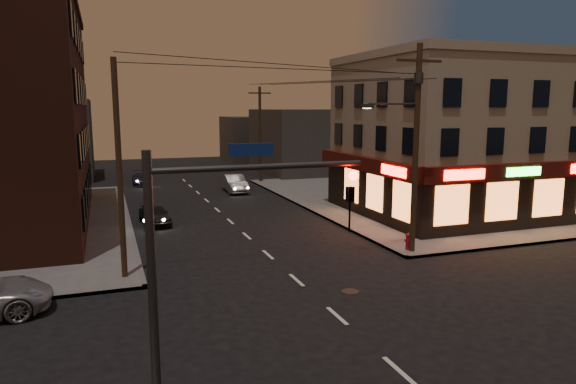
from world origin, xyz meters
name	(u,v)px	position (x,y,z in m)	size (l,w,h in m)	color
ground	(337,316)	(0.00, 0.00, 0.00)	(120.00, 120.00, 0.00)	black
sidewalk_ne	(439,197)	(18.00, 19.00, 0.07)	(24.00, 28.00, 0.15)	#514F4C
pizza_building	(467,135)	(15.93, 13.43, 5.35)	(15.85, 12.85, 10.50)	tan
bg_building_ne_a	(307,141)	(14.00, 38.00, 3.50)	(10.00, 12.00, 7.00)	#3F3D3A
bg_building_nw	(44,140)	(-13.00, 42.00, 4.00)	(9.00, 10.00, 8.00)	#3F3D3A
bg_building_ne_b	(255,139)	(12.00, 52.00, 3.00)	(8.00, 8.00, 6.00)	#3F3D3A
utility_pole_main	(414,138)	(6.68, 5.80, 5.76)	(4.20, 0.44, 10.00)	#382619
utility_pole_far	(260,134)	(6.80, 32.00, 4.65)	(0.26, 0.26, 9.00)	#382619
utility_pole_west	(119,170)	(-6.80, 6.50, 4.65)	(0.24, 0.24, 9.00)	#382619
traffic_signal	(205,262)	(-5.57, -5.60, 4.16)	(4.49, 0.32, 6.47)	#333538
sedan_near	(155,214)	(-4.61, 16.80, 0.64)	(1.52, 3.77, 1.28)	black
sedan_mid	(234,183)	(3.06, 27.33, 0.75)	(1.58, 4.53, 1.49)	slate
sedan_far	(141,178)	(-4.19, 34.35, 0.60)	(1.69, 4.15, 1.20)	black
fire_hydrant	(408,240)	(6.74, 6.06, 0.61)	(0.38, 0.38, 0.85)	maroon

